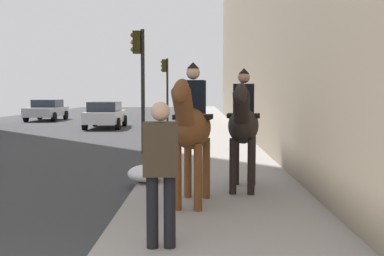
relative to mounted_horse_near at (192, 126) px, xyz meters
name	(u,v)px	position (x,y,z in m)	size (l,w,h in m)	color
mounted_horse_near	(192,126)	(0.00, 0.00, 0.00)	(2.15, 0.78, 2.30)	brown
mounted_horse_far	(243,123)	(1.17, -0.93, -0.03)	(2.15, 0.76, 2.26)	black
pedestrian_greeting	(161,165)	(-2.13, 0.32, -0.30)	(0.28, 0.41, 1.70)	black
car_near_lane	(105,114)	(18.09, 4.99, -0.64)	(4.50, 2.01, 1.44)	silver
car_mid_lane	(47,110)	(25.05, 10.45, -0.65)	(4.37, 2.10, 1.44)	#B7BABF
traffic_light_near_curb	(140,71)	(7.31, 1.74, 1.21)	(0.20, 0.44, 3.89)	black
traffic_light_far_curb	(166,81)	(19.00, 1.77, 1.17)	(0.20, 0.44, 3.83)	black
snow_pile_far	(146,173)	(2.02, 0.97, -1.11)	(0.96, 0.73, 0.33)	white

